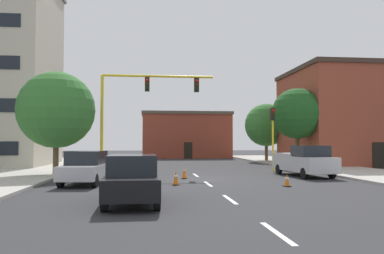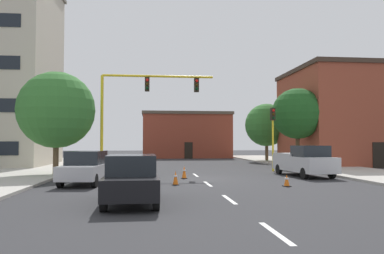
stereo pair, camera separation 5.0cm
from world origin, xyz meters
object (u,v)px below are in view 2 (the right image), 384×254
object	(u,v)px
traffic_light_pole_right	(273,125)
traffic_cone_roadside_b	(184,172)
sedan_black_mid_left	(131,179)
pickup_truck_silver	(304,161)
tree_left_near	(56,110)
traffic_cone_roadside_c	(176,178)
tree_right_far	(266,125)
tree_right_mid	(297,114)
sedan_silver_near_left	(86,167)
traffic_cone_roadside_a	(287,180)
traffic_signal_gantry	(117,142)

from	to	relation	value
traffic_light_pole_right	traffic_cone_roadside_b	xyz separation A→B (m)	(-7.22, -5.10, -3.14)
sedan_black_mid_left	traffic_cone_roadside_b	distance (m)	9.64
sedan_black_mid_left	pickup_truck_silver	bearing A→B (deg)	43.24
traffic_light_pole_right	sedan_black_mid_left	distance (m)	17.64
tree_left_near	pickup_truck_silver	xyz separation A→B (m)	(15.98, -1.90, -3.32)
traffic_cone_roadside_c	tree_right_far	bearing A→B (deg)	62.58
tree_right_mid	tree_left_near	distance (m)	20.24
sedan_silver_near_left	traffic_cone_roadside_a	distance (m)	10.32
traffic_cone_roadside_b	tree_right_far	bearing A→B (deg)	60.24
traffic_cone_roadside_a	sedan_black_mid_left	bearing A→B (deg)	-148.58
sedan_silver_near_left	pickup_truck_silver	bearing A→B (deg)	13.85
tree_right_mid	traffic_cone_roadside_c	distance (m)	17.92
tree_right_far	sedan_silver_near_left	xyz separation A→B (m)	(-16.58, -22.13, -3.28)
traffic_cone_roadside_b	tree_right_mid	bearing A→B (deg)	41.03
tree_right_far	pickup_truck_silver	world-z (taller)	tree_right_far
traffic_signal_gantry	tree_right_far	distance (m)	22.57
tree_left_near	traffic_cone_roadside_c	bearing A→B (deg)	-39.20
traffic_signal_gantry	pickup_truck_silver	bearing A→B (deg)	-11.84
tree_left_near	sedan_silver_near_left	xyz separation A→B (m)	(2.76, -5.16, -3.41)
traffic_cone_roadside_a	sedan_silver_near_left	bearing A→B (deg)	168.06
tree_right_mid	traffic_cone_roadside_c	size ratio (longest dim) A/B	9.63
pickup_truck_silver	traffic_signal_gantry	bearing A→B (deg)	168.16
pickup_truck_silver	traffic_cone_roadside_c	distance (m)	9.55
traffic_light_pole_right	sedan_silver_near_left	bearing A→B (deg)	-148.68
traffic_signal_gantry	traffic_light_pole_right	world-z (taller)	traffic_signal_gantry
tree_right_far	tree_left_near	distance (m)	25.73
traffic_signal_gantry	sedan_black_mid_left	world-z (taller)	traffic_signal_gantry
traffic_light_pole_right	sedan_black_mid_left	world-z (taller)	traffic_light_pole_right
traffic_signal_gantry	tree_right_far	bearing A→B (deg)	46.61
tree_right_far	traffic_cone_roadside_a	distance (m)	25.41
traffic_signal_gantry	traffic_cone_roadside_b	xyz separation A→B (m)	(4.26, -3.23, -1.82)
tree_right_far	traffic_cone_roadside_c	world-z (taller)	tree_right_far
sedan_black_mid_left	traffic_cone_roadside_b	size ratio (longest dim) A/B	5.77
traffic_signal_gantry	traffic_light_pole_right	size ratio (longest dim) A/B	1.77
traffic_signal_gantry	sedan_silver_near_left	xyz separation A→B (m)	(-1.13, -5.79, -1.32)
pickup_truck_silver	traffic_cone_roadside_b	distance (m)	7.88
tree_right_far	tree_left_near	size ratio (longest dim) A/B	0.97
tree_right_mid	traffic_cone_roadside_b	size ratio (longest dim) A/B	8.87
traffic_cone_roadside_a	traffic_cone_roadside_c	xyz separation A→B (m)	(-5.45, 1.26, 0.05)
tree_right_mid	traffic_signal_gantry	bearing A→B (deg)	-157.60
pickup_truck_silver	traffic_light_pole_right	bearing A→B (deg)	97.92
traffic_light_pole_right	traffic_cone_roadside_a	world-z (taller)	traffic_light_pole_right
traffic_signal_gantry	traffic_cone_roadside_c	world-z (taller)	traffic_signal_gantry
sedan_black_mid_left	traffic_cone_roadside_a	world-z (taller)	sedan_black_mid_left
tree_left_near	sedan_silver_near_left	world-z (taller)	tree_left_near
traffic_signal_gantry	sedan_black_mid_left	bearing A→B (deg)	-82.98
sedan_silver_near_left	traffic_cone_roadside_c	world-z (taller)	sedan_silver_near_left
traffic_signal_gantry	pickup_truck_silver	distance (m)	12.41
sedan_silver_near_left	traffic_cone_roadside_c	xyz separation A→B (m)	(4.64, -0.88, -0.53)
tree_right_far	tree_left_near	bearing A→B (deg)	-138.72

